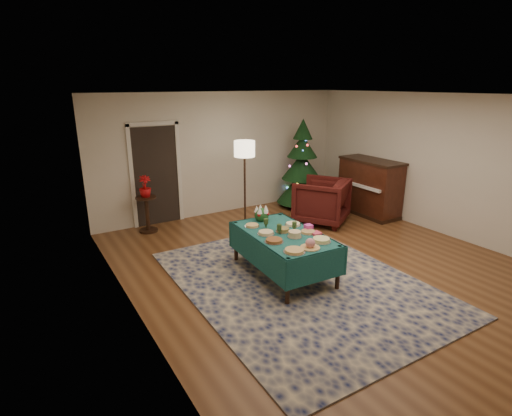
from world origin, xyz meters
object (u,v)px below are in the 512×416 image
buffet_table (283,242)px  potted_plant (145,191)px  armchair (322,199)px  gift_box (308,227)px  christmas_tree (302,168)px  piano (370,188)px  floor_lamp (245,154)px  side_table (147,215)px

buffet_table → potted_plant: size_ratio=4.29×
armchair → gift_box: bearing=11.4°
potted_plant → armchair: bearing=-22.8°
christmas_tree → piano: (0.92, -1.31, -0.33)m
buffet_table → armchair: size_ratio=1.74×
floor_lamp → side_table: floor_lamp is taller
armchair → christmas_tree: size_ratio=0.50×
gift_box → armchair: armchair is taller
side_table → floor_lamp: bearing=-17.3°
armchair → side_table: bearing=-55.7°
gift_box → buffet_table: bearing=167.3°
christmas_tree → gift_box: bearing=-126.1°
floor_lamp → piano: floor_lamp is taller
gift_box → potted_plant: (-1.62, 3.06, 0.11)m
floor_lamp → piano: (2.72, -0.92, -0.88)m
potted_plant → gift_box: bearing=-62.1°
armchair → piano: bearing=142.1°
buffet_table → potted_plant: potted_plant is taller
armchair → christmas_tree: 1.32m
gift_box → side_table: size_ratio=0.15×
armchair → piano: (1.30, -0.11, 0.09)m
floor_lamp → potted_plant: (-1.91, 0.60, -0.65)m
potted_plant → side_table: bearing=0.0°
floor_lamp → side_table: (-1.91, 0.60, -1.14)m
floor_lamp → christmas_tree: (1.79, 0.39, -0.55)m
piano → christmas_tree: bearing=125.3°
armchair → side_table: size_ratio=1.43×
floor_lamp → buffet_table: bearing=-106.3°
floor_lamp → side_table: bearing=162.7°
floor_lamp → piano: bearing=-18.7°
gift_box → armchair: 2.39m
gift_box → piano: size_ratio=0.07×
armchair → side_table: (-3.33, 1.40, -0.17)m
buffet_table → armchair: 2.63m
christmas_tree → piano: bearing=-54.7°
gift_box → piano: piano is taller
armchair → floor_lamp: floor_lamp is taller
side_table → potted_plant: bearing=0.0°
armchair → floor_lamp: 1.89m
potted_plant → christmas_tree: size_ratio=0.20×
buffet_table → floor_lamp: bearing=73.7°
side_table → armchair: bearing=-22.8°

